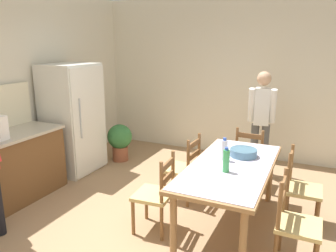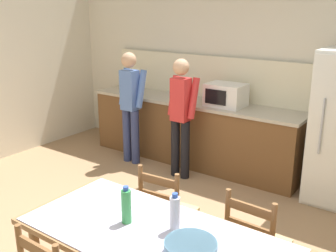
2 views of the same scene
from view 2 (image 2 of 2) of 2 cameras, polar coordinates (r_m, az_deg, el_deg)
wall_back at (r=5.50m, az=13.38°, el=8.70°), size 6.52×0.12×2.90m
kitchen_counter at (r=5.70m, az=3.53°, el=-0.76°), size 3.22×0.66×0.92m
counter_splashback at (r=5.78m, az=5.34°, el=7.19°), size 3.18×0.03×0.60m
microwave at (r=5.28m, az=8.39°, el=4.49°), size 0.50×0.39×0.30m
dining_table at (r=2.72m, az=-2.07°, el=-16.73°), size 1.87×0.88×0.77m
bottle_near_centre at (r=2.74m, az=-6.07°, el=-11.45°), size 0.07×0.07×0.27m
bottle_off_centre at (r=2.64m, az=1.01°, el=-12.55°), size 0.07×0.07×0.27m
serving_bowl at (r=2.45m, az=3.31°, el=-17.24°), size 0.32×0.32×0.09m
chair_side_far_left at (r=3.56m, az=-0.22°, el=-12.55°), size 0.45×0.43×0.91m
chair_side_far_right at (r=3.22m, az=12.52°, el=-16.51°), size 0.44×0.42×0.91m
person_at_sink at (r=5.59m, az=-5.47°, el=3.47°), size 0.40×0.28×1.60m
person_at_counter at (r=5.06m, az=1.89°, el=1.97°), size 0.40×0.27×1.58m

